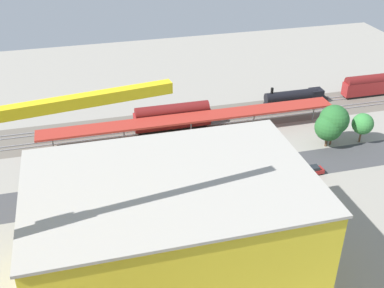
% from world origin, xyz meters
% --- Properties ---
extents(ground_plane, '(167.39, 167.39, 0.00)m').
position_xyz_m(ground_plane, '(0.00, 0.00, 0.00)').
color(ground_plane, gray).
rests_on(ground_plane, ground).
extents(rail_bed, '(104.67, 13.47, 0.01)m').
position_xyz_m(rail_bed, '(0.00, -20.87, 0.00)').
color(rail_bed, '#665E54').
rests_on(rail_bed, ground).
extents(street_asphalt, '(104.65, 9.43, 0.01)m').
position_xyz_m(street_asphalt, '(0.00, 2.96, 0.00)').
color(street_asphalt, '#424244').
rests_on(street_asphalt, ground).
extents(track_rails, '(104.62, 7.03, 0.12)m').
position_xyz_m(track_rails, '(0.00, -20.87, 0.18)').
color(track_rails, '#9E9EA8').
rests_on(track_rails, ground).
extents(platform_canopy_near, '(66.17, 4.92, 4.59)m').
position_xyz_m(platform_canopy_near, '(3.19, -14.28, 4.33)').
color(platform_canopy_near, '#A82D23').
rests_on(platform_canopy_near, ground).
extents(locomotive, '(16.79, 2.92, 5.10)m').
position_xyz_m(locomotive, '(-26.69, -23.40, 1.80)').
color(locomotive, black).
rests_on(locomotive, ground).
extents(passenger_coach, '(18.33, 2.89, 5.74)m').
position_xyz_m(passenger_coach, '(-49.13, -23.40, 3.02)').
color(passenger_coach, black).
rests_on(passenger_coach, ground).
extents(freight_coach_far, '(17.54, 2.99, 6.12)m').
position_xyz_m(freight_coach_far, '(6.51, -18.35, 3.23)').
color(freight_coach_far, black).
rests_on(freight_coach_far, ground).
extents(parked_car_0, '(4.74, 1.95, 1.77)m').
position_xyz_m(parked_car_0, '(-15.71, 6.81, 0.78)').
color(parked_car_0, black).
rests_on(parked_car_0, ground).
extents(parked_car_1, '(4.74, 1.86, 1.65)m').
position_xyz_m(parked_car_1, '(-7.96, 6.95, 0.73)').
color(parked_car_1, black).
rests_on(parked_car_1, ground).
extents(parked_car_2, '(4.84, 2.01, 1.65)m').
position_xyz_m(parked_car_2, '(-0.72, 5.82, 0.73)').
color(parked_car_2, black).
rests_on(parked_car_2, ground).
extents(parked_car_3, '(4.47, 1.92, 1.74)m').
position_xyz_m(parked_car_3, '(6.69, 5.93, 0.77)').
color(parked_car_3, black).
rests_on(parked_car_3, ground).
extents(parked_car_4, '(4.54, 2.04, 1.67)m').
position_xyz_m(parked_car_4, '(13.55, 6.26, 0.73)').
color(parked_car_4, black).
rests_on(parked_car_4, ground).
extents(parked_car_5, '(4.76, 1.82, 1.78)m').
position_xyz_m(parked_car_5, '(21.96, 6.49, 0.80)').
color(parked_car_5, black).
rests_on(parked_car_5, ground).
extents(parked_car_6, '(4.77, 2.03, 1.62)m').
position_xyz_m(parked_car_6, '(29.00, 6.12, 0.72)').
color(parked_car_6, black).
rests_on(parked_car_6, ground).
extents(construction_building, '(36.70, 24.05, 17.45)m').
position_xyz_m(construction_building, '(16.49, 27.04, 8.73)').
color(construction_building, yellow).
rests_on(construction_building, ground).
extents(construction_roof_slab, '(37.30, 24.65, 0.40)m').
position_xyz_m(construction_roof_slab, '(16.49, 27.04, 17.65)').
color(construction_roof_slab, '#ADA89E').
rests_on(construction_roof_slab, construction_building).
extents(box_truck_0, '(9.51, 3.35, 3.25)m').
position_xyz_m(box_truck_0, '(2.20, 9.60, 1.63)').
color(box_truck_0, black).
rests_on(box_truck_0, ground).
extents(box_truck_1, '(8.89, 2.65, 3.20)m').
position_xyz_m(box_truck_1, '(25.85, 8.80, 1.61)').
color(box_truck_1, black).
rests_on(box_truck_1, ground).
extents(box_truck_2, '(9.07, 3.17, 3.48)m').
position_xyz_m(box_truck_2, '(22.00, 9.10, 1.69)').
color(box_truck_2, black).
rests_on(box_truck_2, ground).
extents(street_tree_0, '(5.90, 5.90, 7.56)m').
position_xyz_m(street_tree_0, '(-23.75, -2.39, 4.60)').
color(street_tree_0, brown).
rests_on(street_tree_0, ground).
extents(street_tree_1, '(4.61, 4.61, 6.74)m').
position_xyz_m(street_tree_1, '(-31.74, -2.20, 4.42)').
color(street_tree_1, brown).
rests_on(street_tree_1, ground).
extents(street_tree_2, '(6.32, 6.32, 9.18)m').
position_xyz_m(street_tree_2, '(-25.01, -2.79, 6.01)').
color(street_tree_2, brown).
rests_on(street_tree_2, ground).
extents(traffic_light, '(0.50, 0.36, 6.80)m').
position_xyz_m(traffic_light, '(-0.24, 7.85, 4.49)').
color(traffic_light, '#333333').
rests_on(traffic_light, ground).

